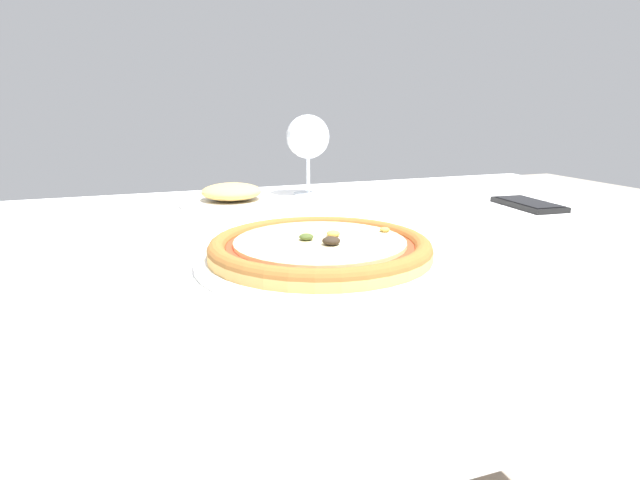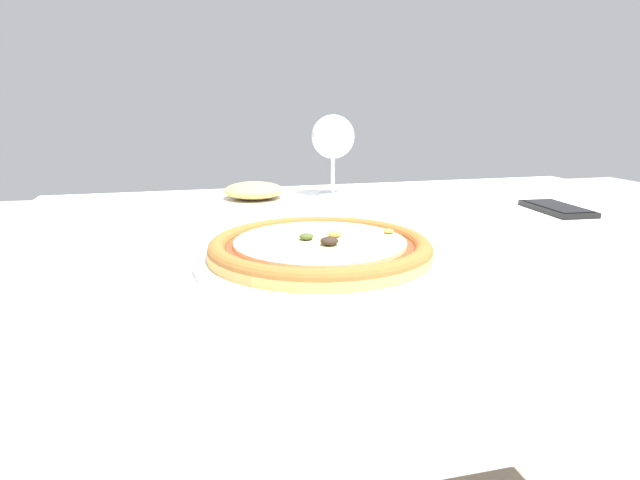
{
  "view_description": "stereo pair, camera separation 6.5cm",
  "coord_description": "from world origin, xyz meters",
  "px_view_note": "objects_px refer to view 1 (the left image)",
  "views": [
    {
      "loc": [
        -0.39,
        -0.71,
        0.93
      ],
      "look_at": [
        -0.17,
        -0.12,
        0.77
      ],
      "focal_mm": 30.0,
      "sensor_mm": 36.0,
      "label": 1
    },
    {
      "loc": [
        -0.33,
        -0.73,
        0.93
      ],
      "look_at": [
        -0.17,
        -0.12,
        0.77
      ],
      "focal_mm": 30.0,
      "sensor_mm": 36.0,
      "label": 2
    }
  ],
  "objects_px": {
    "dining_table": "(396,285)",
    "cell_phone": "(528,204)",
    "pizza_plate": "(320,250)",
    "wine_glass_far_left": "(308,138)",
    "fork": "(103,254)",
    "side_plate": "(232,197)"
  },
  "relations": [
    {
      "from": "wine_glass_far_left",
      "to": "side_plate",
      "type": "bearing_deg",
      "value": -160.56
    },
    {
      "from": "fork",
      "to": "cell_phone",
      "type": "height_order",
      "value": "cell_phone"
    },
    {
      "from": "fork",
      "to": "wine_glass_far_left",
      "type": "distance_m",
      "value": 0.55
    },
    {
      "from": "fork",
      "to": "side_plate",
      "type": "distance_m",
      "value": 0.37
    },
    {
      "from": "wine_glass_far_left",
      "to": "cell_phone",
      "type": "height_order",
      "value": "wine_glass_far_left"
    },
    {
      "from": "dining_table",
      "to": "pizza_plate",
      "type": "distance_m",
      "value": 0.23
    },
    {
      "from": "pizza_plate",
      "to": "cell_phone",
      "type": "xyz_separation_m",
      "value": [
        0.5,
        0.21,
        -0.01
      ]
    },
    {
      "from": "side_plate",
      "to": "fork",
      "type": "bearing_deg",
      "value": -127.26
    },
    {
      "from": "dining_table",
      "to": "cell_phone",
      "type": "relative_size",
      "value": 8.46
    },
    {
      "from": "side_plate",
      "to": "wine_glass_far_left",
      "type": "bearing_deg",
      "value": 19.44
    },
    {
      "from": "fork",
      "to": "wine_glass_far_left",
      "type": "height_order",
      "value": "wine_glass_far_left"
    },
    {
      "from": "wine_glass_far_left",
      "to": "pizza_plate",
      "type": "bearing_deg",
      "value": -107.42
    },
    {
      "from": "wine_glass_far_left",
      "to": "side_plate",
      "type": "xyz_separation_m",
      "value": [
        -0.18,
        -0.06,
        -0.1
      ]
    },
    {
      "from": "pizza_plate",
      "to": "side_plate",
      "type": "xyz_separation_m",
      "value": [
        -0.03,
        0.42,
        -0.0
      ]
    },
    {
      "from": "pizza_plate",
      "to": "fork",
      "type": "bearing_deg",
      "value": 153.17
    },
    {
      "from": "pizza_plate",
      "to": "wine_glass_far_left",
      "type": "bearing_deg",
      "value": 72.58
    },
    {
      "from": "wine_glass_far_left",
      "to": "side_plate",
      "type": "relative_size",
      "value": 0.85
    },
    {
      "from": "dining_table",
      "to": "cell_phone",
      "type": "bearing_deg",
      "value": 15.26
    },
    {
      "from": "pizza_plate",
      "to": "fork",
      "type": "relative_size",
      "value": 1.79
    },
    {
      "from": "dining_table",
      "to": "cell_phone",
      "type": "distance_m",
      "value": 0.35
    },
    {
      "from": "dining_table",
      "to": "fork",
      "type": "relative_size",
      "value": 7.41
    },
    {
      "from": "dining_table",
      "to": "side_plate",
      "type": "xyz_separation_m",
      "value": [
        -0.2,
        0.3,
        0.1
      ]
    }
  ]
}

